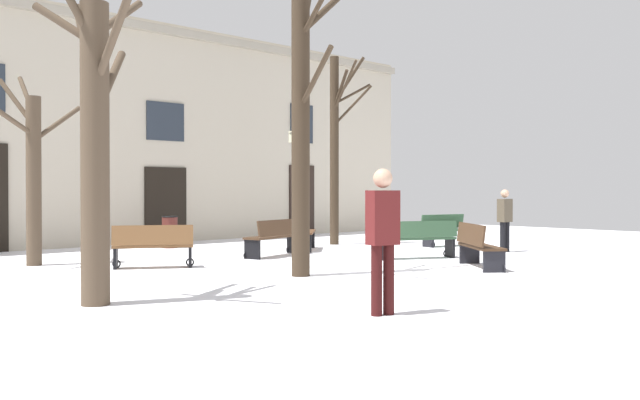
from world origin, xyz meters
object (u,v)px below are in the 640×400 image
tree_left_of_center (336,143)px  bench_near_center_tree (478,246)px  person_near_bench (383,233)px  litter_bin (170,232)px  bench_by_litter_bin (446,230)px  tree_center (302,122)px  streetlamp (294,172)px  bench_near_lamp (153,246)px  bench_back_to_back_left (304,232)px  bench_far_corner (416,238)px  bench_back_to_back_right (276,237)px  tree_near_facade (95,132)px  tree_foreground (33,170)px  person_strolling (505,218)px

tree_left_of_center → bench_near_center_tree: tree_left_of_center is taller
person_near_bench → litter_bin: bearing=88.1°
tree_left_of_center → litter_bin: 5.35m
bench_near_center_tree → bench_by_litter_bin: 5.37m
tree_left_of_center → bench_near_center_tree: (-1.90, -6.22, -2.51)m
tree_center → streetlamp: size_ratio=1.58×
bench_near_lamp → bench_back_to_back_left: bearing=-137.4°
bench_far_corner → bench_by_litter_bin: bench_by_litter_bin is taller
bench_back_to_back_right → bench_near_lamp: bearing=-11.9°
tree_center → bench_near_center_tree: size_ratio=3.38×
tree_near_facade → bench_back_to_back_right: 7.26m
streetlamp → tree_center: bearing=-128.6°
tree_foreground → person_near_bench: (1.34, -8.65, -0.97)m
streetlamp → bench_by_litter_bin: 5.19m
tree_near_facade → person_near_bench: bearing=-53.3°
bench_by_litter_bin → bench_near_center_tree: bearing=-125.0°
streetlamp → bench_by_litter_bin: size_ratio=2.16×
bench_near_center_tree → bench_by_litter_bin: (3.86, 3.73, -0.00)m
bench_back_to_back_right → bench_by_litter_bin: bearing=154.1°
bench_near_center_tree → bench_back_to_back_left: bench_back_to_back_left is taller
tree_center → bench_far_corner: tree_center is taller
bench_near_lamp → bench_back_to_back_left: (4.93, 1.10, 0.03)m
bench_back_to_back_right → litter_bin: bearing=-95.5°
bench_far_corner → bench_back_to_back_right: bench_back_to_back_right is taller
bench_near_center_tree → bench_back_to_back_left: size_ratio=1.14×
bench_near_lamp → bench_by_litter_bin: bearing=-153.9°
tree_center → tree_left_of_center: size_ratio=1.02×
bench_near_lamp → bench_by_litter_bin: (8.77, -0.60, 0.00)m
person_strolling → streetlamp: bearing=-76.8°
bench_back_to_back_left → bench_back_to_back_right: 1.77m
tree_center → bench_back_to_back_left: size_ratio=3.85×
tree_left_of_center → bench_far_corner: 5.11m
tree_foreground → streetlamp: 8.75m
tree_near_facade → person_strolling: 11.15m
tree_left_of_center → bench_back_to_back_left: size_ratio=3.78×
bench_far_corner → bench_back_to_back_left: 3.46m
person_near_bench → tree_near_facade: bearing=140.1°
bench_back_to_back_right → person_near_bench: size_ratio=1.05×
tree_near_facade → bench_far_corner: 8.29m
tree_foreground → bench_near_center_tree: 9.32m
person_strolling → tree_left_of_center: bearing=-70.2°
bench_back_to_back_left → person_strolling: (3.48, -3.82, 0.39)m
bench_by_litter_bin → bench_back_to_back_left: bearing=167.1°
tree_center → bench_far_corner: 4.62m
tree_left_of_center → person_strolling: size_ratio=3.42×
bench_near_lamp → bench_by_litter_bin: size_ratio=0.99×
litter_bin → bench_near_center_tree: bearing=-74.7°
tree_center → bench_by_litter_bin: (7.33, 2.34, -2.36)m
tree_left_of_center → bench_back_to_back_right: (-3.45, -1.61, -2.50)m
streetlamp → bench_near_center_tree: 8.69m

